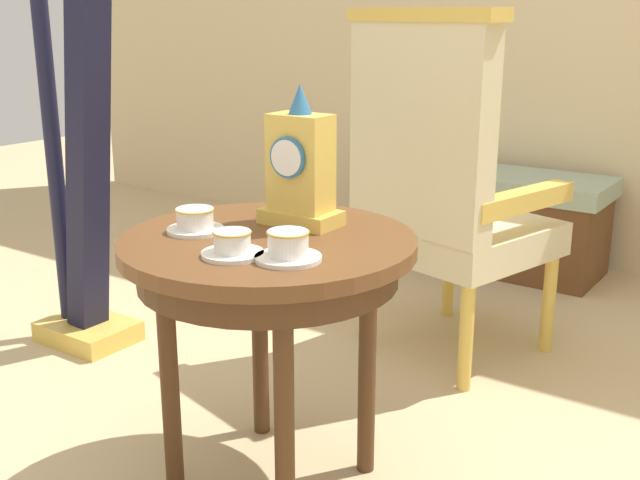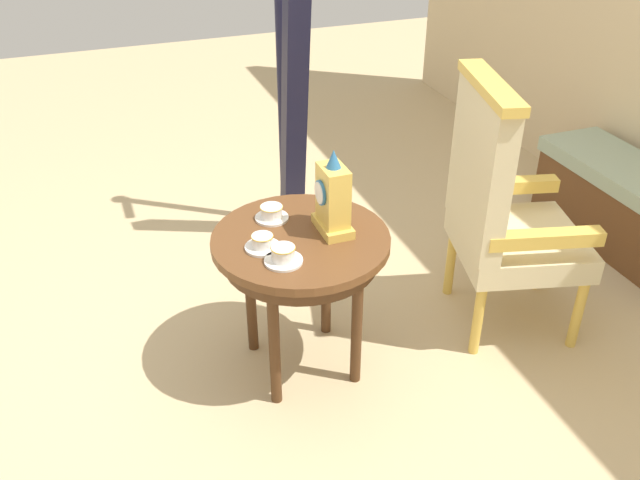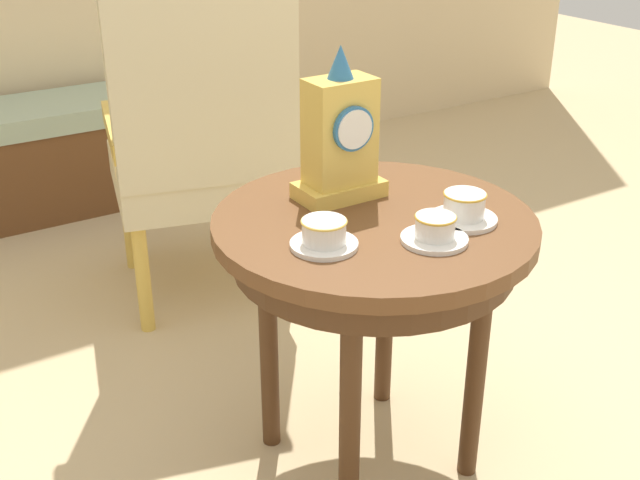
% 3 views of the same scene
% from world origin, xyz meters
% --- Properties ---
extents(ground_plane, '(10.00, 10.00, 0.00)m').
position_xyz_m(ground_plane, '(0.00, 0.00, 0.00)').
color(ground_plane, tan).
extents(side_table, '(0.68, 0.68, 0.63)m').
position_xyz_m(side_table, '(0.07, 0.02, 0.56)').
color(side_table, brown).
rests_on(side_table, ground).
extents(teacup_left, '(0.13, 0.13, 0.06)m').
position_xyz_m(teacup_left, '(-0.09, -0.05, 0.66)').
color(teacup_left, white).
rests_on(teacup_left, side_table).
extents(teacup_right, '(0.13, 0.13, 0.06)m').
position_xyz_m(teacup_right, '(0.10, -0.14, 0.66)').
color(teacup_right, white).
rests_on(teacup_right, side_table).
extents(teacup_center, '(0.14, 0.14, 0.06)m').
position_xyz_m(teacup_center, '(0.22, -0.10, 0.66)').
color(teacup_center, white).
rests_on(teacup_center, side_table).
extents(mantel_clock, '(0.19, 0.11, 0.34)m').
position_xyz_m(mantel_clock, '(0.07, 0.15, 0.77)').
color(mantel_clock, gold).
rests_on(mantel_clock, side_table).
extents(armchair, '(0.66, 0.65, 1.14)m').
position_xyz_m(armchair, '(0.08, 0.91, 0.59)').
color(armchair, beige).
rests_on(armchair, ground).
extents(harp, '(0.40, 0.24, 1.86)m').
position_xyz_m(harp, '(-0.96, 0.33, 0.75)').
color(harp, gold).
rests_on(harp, ground).
extents(window_bench, '(1.14, 0.40, 0.44)m').
position_xyz_m(window_bench, '(-0.22, 1.95, 0.22)').
color(window_bench, '#9EB299').
rests_on(window_bench, ground).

